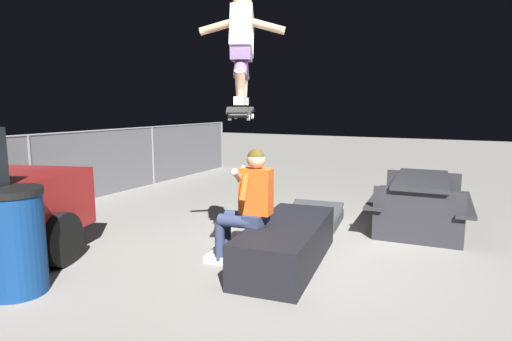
{
  "coord_description": "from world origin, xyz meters",
  "views": [
    {
      "loc": [
        -4.43,
        -1.81,
        1.75
      ],
      "look_at": [
        -0.42,
        0.21,
        1.06
      ],
      "focal_mm": 29.62,
      "sensor_mm": 36.0,
      "label": 1
    }
  ],
  "objects_px": {
    "person_sitting_on_ledge": "(247,201)",
    "skateboard": "(242,112)",
    "kicker_ramp": "(312,219)",
    "trash_bin": "(15,241)",
    "ledge_box_main": "(287,243)",
    "skater_airborne": "(242,44)",
    "picnic_table_back": "(421,195)"
  },
  "relations": [
    {
      "from": "skater_airborne",
      "to": "picnic_table_back",
      "type": "distance_m",
      "value": 3.46
    },
    {
      "from": "skater_airborne",
      "to": "kicker_ramp",
      "type": "distance_m",
      "value": 3.12
    },
    {
      "from": "kicker_ramp",
      "to": "picnic_table_back",
      "type": "relative_size",
      "value": 0.63
    },
    {
      "from": "ledge_box_main",
      "to": "person_sitting_on_ledge",
      "type": "height_order",
      "value": "person_sitting_on_ledge"
    },
    {
      "from": "skateboard",
      "to": "kicker_ramp",
      "type": "xyz_separation_m",
      "value": [
        2.13,
        -0.06,
        -1.64
      ]
    },
    {
      "from": "ledge_box_main",
      "to": "skater_airborne",
      "type": "xyz_separation_m",
      "value": [
        -0.33,
        0.38,
        2.14
      ]
    },
    {
      "from": "skater_airborne",
      "to": "trash_bin",
      "type": "distance_m",
      "value": 2.88
    },
    {
      "from": "skateboard",
      "to": "skater_airborne",
      "type": "distance_m",
      "value": 0.69
    },
    {
      "from": "ledge_box_main",
      "to": "kicker_ramp",
      "type": "height_order",
      "value": "ledge_box_main"
    },
    {
      "from": "kicker_ramp",
      "to": "ledge_box_main",
      "type": "bearing_deg",
      "value": -170.19
    },
    {
      "from": "skateboard",
      "to": "trash_bin",
      "type": "xyz_separation_m",
      "value": [
        -1.46,
        1.61,
        -1.18
      ]
    },
    {
      "from": "person_sitting_on_ledge",
      "to": "skater_airborne",
      "type": "bearing_deg",
      "value": -174.97
    },
    {
      "from": "person_sitting_on_ledge",
      "to": "skateboard",
      "type": "bearing_deg",
      "value": -169.13
    },
    {
      "from": "skateboard",
      "to": "ledge_box_main",
      "type": "bearing_deg",
      "value": -43.53
    },
    {
      "from": "person_sitting_on_ledge",
      "to": "skateboard",
      "type": "xyz_separation_m",
      "value": [
        -0.17,
        -0.03,
        0.97
      ]
    },
    {
      "from": "ledge_box_main",
      "to": "skater_airborne",
      "type": "distance_m",
      "value": 2.2
    },
    {
      "from": "person_sitting_on_ledge",
      "to": "kicker_ramp",
      "type": "height_order",
      "value": "person_sitting_on_ledge"
    },
    {
      "from": "kicker_ramp",
      "to": "skateboard",
      "type": "bearing_deg",
      "value": 178.46
    },
    {
      "from": "person_sitting_on_ledge",
      "to": "trash_bin",
      "type": "distance_m",
      "value": 2.28
    },
    {
      "from": "skateboard",
      "to": "kicker_ramp",
      "type": "relative_size",
      "value": 0.91
    },
    {
      "from": "skateboard",
      "to": "picnic_table_back",
      "type": "relative_size",
      "value": 0.57
    },
    {
      "from": "skater_airborne",
      "to": "trash_bin",
      "type": "xyz_separation_m",
      "value": [
        -1.51,
        1.59,
        -1.87
      ]
    },
    {
      "from": "person_sitting_on_ledge",
      "to": "skateboard",
      "type": "distance_m",
      "value": 0.99
    },
    {
      "from": "skater_airborne",
      "to": "picnic_table_back",
      "type": "xyz_separation_m",
      "value": [
        2.45,
        -1.56,
        -1.88
      ]
    },
    {
      "from": "trash_bin",
      "to": "picnic_table_back",
      "type": "bearing_deg",
      "value": -38.54
    },
    {
      "from": "picnic_table_back",
      "to": "skater_airborne",
      "type": "bearing_deg",
      "value": 147.48
    },
    {
      "from": "person_sitting_on_ledge",
      "to": "trash_bin",
      "type": "xyz_separation_m",
      "value": [
        -1.63,
        1.58,
        -0.21
      ]
    },
    {
      "from": "kicker_ramp",
      "to": "picnic_table_back",
      "type": "xyz_separation_m",
      "value": [
        0.38,
        -1.48,
        0.45
      ]
    },
    {
      "from": "ledge_box_main",
      "to": "skateboard",
      "type": "xyz_separation_m",
      "value": [
        -0.38,
        0.36,
        1.46
      ]
    },
    {
      "from": "trash_bin",
      "to": "ledge_box_main",
      "type": "bearing_deg",
      "value": -47.08
    },
    {
      "from": "ledge_box_main",
      "to": "skateboard",
      "type": "distance_m",
      "value": 1.55
    },
    {
      "from": "ledge_box_main",
      "to": "person_sitting_on_ledge",
      "type": "xyz_separation_m",
      "value": [
        -0.21,
        0.39,
        0.49
      ]
    }
  ]
}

